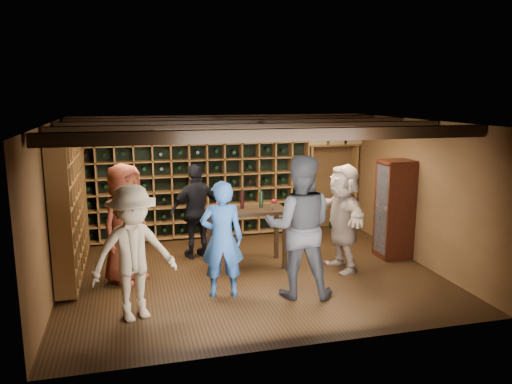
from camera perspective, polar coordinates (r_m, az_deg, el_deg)
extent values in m
plane|color=black|center=(8.38, -0.63, -9.28)|extent=(6.00, 6.00, 0.00)
plane|color=brown|center=(10.44, -3.92, 1.90)|extent=(6.00, 0.00, 6.00)
plane|color=brown|center=(5.71, 5.35, -6.01)|extent=(6.00, 0.00, 6.00)
plane|color=brown|center=(7.90, -22.32, -1.97)|extent=(0.00, 5.00, 5.00)
plane|color=brown|center=(9.20, 17.81, 0.12)|extent=(0.00, 5.00, 5.00)
plane|color=black|center=(7.86, -0.67, 8.04)|extent=(6.00, 6.00, 0.00)
cube|color=black|center=(6.33, 2.79, 6.52)|extent=(5.90, 0.18, 0.16)
cube|color=black|center=(7.39, 0.26, 7.21)|extent=(5.90, 0.18, 0.16)
cube|color=black|center=(8.45, -1.64, 7.71)|extent=(5.90, 0.18, 0.16)
cube|color=black|center=(9.53, -3.12, 8.10)|extent=(5.90, 0.18, 0.16)
cylinder|color=black|center=(7.68, -9.47, 6.99)|extent=(0.10, 0.10, 0.10)
cylinder|color=black|center=(8.33, 0.69, 7.46)|extent=(0.10, 0.10, 0.10)
cylinder|color=black|center=(8.04, 9.66, 7.17)|extent=(0.10, 0.10, 0.10)
cylinder|color=black|center=(9.00, -3.75, 7.72)|extent=(0.10, 0.10, 0.10)
cube|color=brown|center=(10.21, -6.63, 1.07)|extent=(4.65, 0.30, 2.20)
cube|color=black|center=(10.21, -6.63, 1.07)|extent=(4.56, 0.02, 2.16)
cube|color=brown|center=(8.69, -20.45, -1.36)|extent=(0.30, 2.65, 2.20)
cube|color=black|center=(8.69, -20.45, -1.36)|extent=(0.29, 0.02, 2.16)
cube|color=brown|center=(10.88, 8.80, 5.36)|extent=(1.15, 0.32, 0.04)
cube|color=brown|center=(11.22, 11.11, 0.71)|extent=(0.05, 0.28, 1.85)
cube|color=brown|center=(10.82, 6.12, 0.47)|extent=(0.05, 0.28, 1.85)
cube|color=tan|center=(10.72, 6.84, 5.97)|extent=(0.40, 0.30, 0.20)
cube|color=tan|center=(10.89, 9.06, 5.99)|extent=(0.40, 0.30, 0.20)
cube|color=tan|center=(11.03, 10.74, 6.00)|extent=(0.40, 0.30, 0.20)
cube|color=black|center=(9.52, 15.30, -6.84)|extent=(0.55, 0.50, 0.10)
cube|color=black|center=(9.30, 15.57, -1.85)|extent=(0.55, 0.50, 1.70)
cube|color=white|center=(9.17, 14.16, -1.95)|extent=(0.01, 0.46, 1.60)
cube|color=black|center=(9.30, 15.57, -1.85)|extent=(0.50, 0.44, 0.02)
sphere|color=#59260C|center=(9.27, 15.49, -1.26)|extent=(0.18, 0.18, 0.18)
imported|color=navy|center=(7.27, -3.92, -5.39)|extent=(0.68, 0.49, 1.72)
imported|color=black|center=(7.24, 4.98, -4.01)|extent=(1.21, 1.06, 2.08)
imported|color=maroon|center=(8.04, -14.70, -3.49)|extent=(1.06, 1.09, 1.89)
imported|color=black|center=(9.02, -6.78, -2.20)|extent=(1.07, 0.64, 1.71)
imported|color=#9C896B|center=(6.71, -13.85, -6.81)|extent=(1.32, 1.01, 1.80)
imported|color=gray|center=(8.46, 9.88, -2.87)|extent=(0.65, 1.70, 1.80)
cube|color=black|center=(8.47, -1.15, -2.13)|extent=(1.36, 0.71, 0.06)
cube|color=black|center=(8.25, -4.95, -6.16)|extent=(0.07, 0.07, 0.96)
cube|color=black|center=(8.48, 3.32, -5.64)|extent=(0.07, 0.07, 0.96)
cube|color=black|center=(8.78, -5.43, -5.10)|extent=(0.07, 0.07, 0.96)
cube|color=black|center=(9.00, 2.35, -4.64)|extent=(0.07, 0.07, 0.96)
cylinder|color=black|center=(8.43, -3.45, -1.05)|extent=(0.07, 0.07, 0.28)
cylinder|color=black|center=(8.48, -1.59, -0.96)|extent=(0.07, 0.07, 0.28)
cylinder|color=black|center=(8.55, 0.61, -0.86)|extent=(0.07, 0.07, 0.28)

